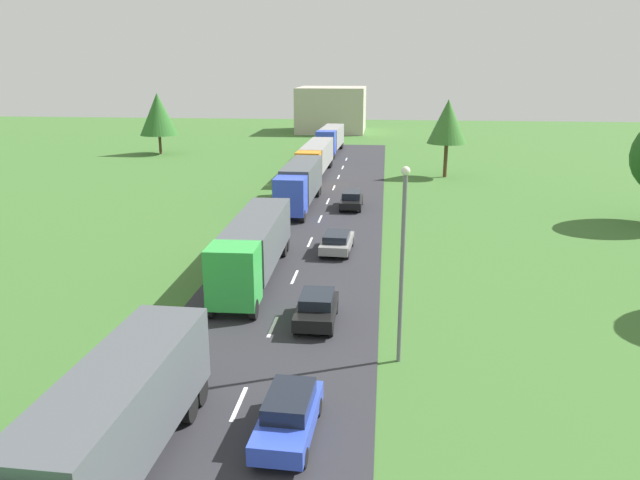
# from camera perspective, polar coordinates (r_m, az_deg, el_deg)

# --- Properties ---
(road) EXTENTS (10.00, 140.00, 0.06)m
(road) POSITION_cam_1_polar(r_m,az_deg,el_deg) (28.94, -4.67, -8.70)
(road) COLOR #2B2B30
(road) RESTS_ON ground
(lane_marking_centre) EXTENTS (0.16, 120.16, 0.01)m
(lane_marking_centre) POSITION_cam_1_polar(r_m,az_deg,el_deg) (26.00, -6.04, -11.63)
(lane_marking_centre) COLOR white
(lane_marking_centre) RESTS_ON road
(truck_lead) EXTENTS (2.82, 12.59, 3.47)m
(truck_lead) POSITION_cam_1_polar(r_m,az_deg,el_deg) (19.07, -19.67, -16.74)
(truck_lead) COLOR green
(truck_lead) RESTS_ON road
(truck_second) EXTENTS (2.74, 12.92, 3.51)m
(truck_second) POSITION_cam_1_polar(r_m,az_deg,el_deg) (35.64, -6.10, -0.45)
(truck_second) COLOR green
(truck_second) RESTS_ON road
(truck_third) EXTENTS (2.60, 12.33, 3.64)m
(truck_third) POSITION_cam_1_polar(r_m,az_deg,el_deg) (53.83, -1.87, 5.30)
(truck_third) COLOR blue
(truck_third) RESTS_ON road
(truck_fourth) EXTENTS (2.65, 14.70, 3.42)m
(truck_fourth) POSITION_cam_1_polar(r_m,az_deg,el_deg) (69.57, -0.38, 7.65)
(truck_fourth) COLOR orange
(truck_fourth) RESTS_ON road
(truck_fifth) EXTENTS (2.84, 12.67, 3.56)m
(truck_fifth) POSITION_cam_1_polar(r_m,az_deg,el_deg) (87.23, 0.98, 9.35)
(truck_fifth) COLOR blue
(truck_fifth) RESTS_ON road
(car_second) EXTENTS (1.91, 4.41, 1.52)m
(car_second) POSITION_cam_1_polar(r_m,az_deg,el_deg) (21.32, -2.91, -15.80)
(car_second) COLOR blue
(car_second) RESTS_ON road
(car_third) EXTENTS (1.85, 3.93, 1.44)m
(car_third) POSITION_cam_1_polar(r_m,az_deg,el_deg) (29.73, -0.32, -6.29)
(car_third) COLOR black
(car_third) RESTS_ON road
(car_fourth) EXTENTS (2.06, 4.32, 1.35)m
(car_fourth) POSITION_cam_1_polar(r_m,az_deg,el_deg) (40.77, 1.56, -0.15)
(car_fourth) COLOR gray
(car_fourth) RESTS_ON road
(car_fifth) EXTENTS (1.85, 4.41, 1.45)m
(car_fifth) POSITION_cam_1_polar(r_m,az_deg,el_deg) (53.48, 2.92, 3.75)
(car_fifth) COLOR black
(car_fifth) RESTS_ON road
(lamppost_second) EXTENTS (0.36, 0.36, 8.25)m
(lamppost_second) POSITION_cam_1_polar(r_m,az_deg,el_deg) (25.05, 7.60, -1.53)
(lamppost_second) COLOR slate
(lamppost_second) RESTS_ON ground
(tree_birch) EXTENTS (4.30, 4.30, 8.44)m
(tree_birch) POSITION_cam_1_polar(r_m,az_deg,el_deg) (69.47, 11.67, 10.62)
(tree_birch) COLOR #513823
(tree_birch) RESTS_ON ground
(tree_lime) EXTENTS (5.15, 5.15, 8.29)m
(tree_lime) POSITION_cam_1_polar(r_m,az_deg,el_deg) (89.14, -14.68, 11.15)
(tree_lime) COLOR #513823
(tree_lime) RESTS_ON ground
(distant_building) EXTENTS (12.09, 13.62, 8.00)m
(distant_building) POSITION_cam_1_polar(r_m,az_deg,el_deg) (116.18, 1.09, 11.92)
(distant_building) COLOR #B2A899
(distant_building) RESTS_ON ground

